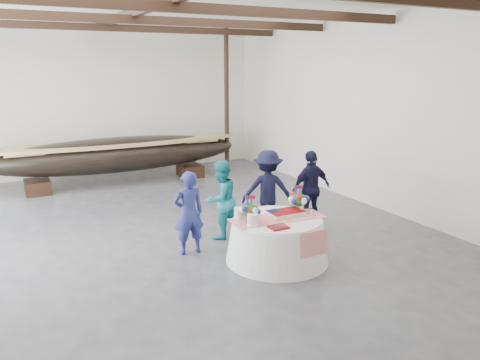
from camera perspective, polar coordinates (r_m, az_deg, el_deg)
floor at (r=9.80m, az=-9.10°, el=-6.10°), size 10.00×12.00×0.01m
wall_back at (r=15.09m, az=-16.78°, el=9.23°), size 10.00×0.02×4.50m
wall_front at (r=4.10m, az=17.27°, el=-1.88°), size 10.00×0.02×4.50m
wall_right at (r=11.81m, az=14.36°, el=8.25°), size 0.02×12.00×4.50m
pavilion_structure at (r=9.97m, az=-11.46°, el=17.54°), size 9.80×11.76×4.50m
longboat_display at (r=13.63m, az=-14.65°, el=3.03°), size 7.20×1.44×1.35m
banquet_table at (r=8.17m, az=4.55°, el=-7.24°), size 1.78×1.78×0.77m
tabletop_items at (r=8.07m, az=4.18°, el=-3.51°), size 1.69×0.95×0.40m
guest_woman_blue at (r=8.37m, az=-6.27°, el=-4.00°), size 0.57×0.38×1.52m
guest_woman_teal at (r=9.10m, az=-2.37°, el=-2.39°), size 0.91×0.81×1.55m
guest_man_left at (r=9.63m, az=3.40°, el=-1.19°), size 1.22×1.03×1.64m
guest_man_right at (r=9.87m, az=8.65°, el=-1.03°), size 0.97×0.44×1.61m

